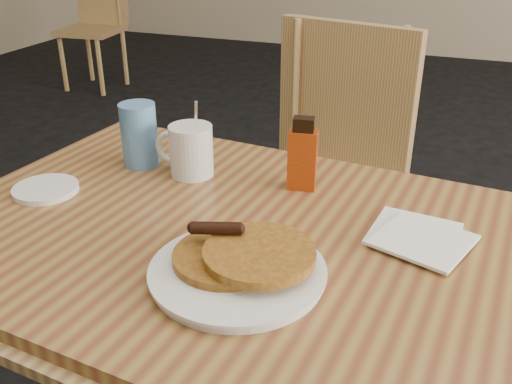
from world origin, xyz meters
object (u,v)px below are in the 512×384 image
at_px(chair_main_far, 333,162).
at_px(syrup_bottle, 303,156).
at_px(pancake_plate, 239,266).
at_px(main_table, 244,252).
at_px(coffee_mug, 190,150).
at_px(blue_tumbler, 139,135).
at_px(chair_wall_extra, 96,15).

height_order(chair_main_far, syrup_bottle, chair_main_far).
relative_size(chair_main_far, pancake_plate, 3.50).
relative_size(main_table, coffee_mug, 7.23).
bearing_deg(chair_main_far, pancake_plate, -71.94).
relative_size(main_table, chair_main_far, 1.29).
bearing_deg(pancake_plate, main_table, 108.87).
bearing_deg(blue_tumbler, chair_main_far, 58.79).
relative_size(syrup_bottle, blue_tumbler, 1.08).
bearing_deg(syrup_bottle, coffee_mug, 174.89).
bearing_deg(chair_main_far, blue_tumbler, -106.65).
bearing_deg(syrup_bottle, chair_wall_extra, 121.88).
height_order(main_table, blue_tumbler, blue_tumbler).
bearing_deg(coffee_mug, syrup_bottle, 0.21).
bearing_deg(blue_tumbler, pancake_plate, -41.21).
bearing_deg(blue_tumbler, main_table, -31.02).
bearing_deg(main_table, coffee_mug, 136.74).
bearing_deg(coffee_mug, pancake_plate, -57.17).
xyz_separation_m(chair_main_far, syrup_bottle, (0.05, -0.52, 0.23)).
distance_m(main_table, pancake_plate, 0.15).
xyz_separation_m(pancake_plate, coffee_mug, (-0.25, 0.32, 0.04)).
distance_m(syrup_bottle, blue_tumbler, 0.38).
height_order(chair_main_far, blue_tumbler, chair_main_far).
distance_m(main_table, coffee_mug, 0.30).
height_order(main_table, chair_main_far, chair_main_far).
bearing_deg(chair_main_far, coffee_mug, -95.07).
relative_size(chair_wall_extra, coffee_mug, 5.20).
xyz_separation_m(main_table, chair_main_far, (-0.01, 0.74, -0.12)).
relative_size(chair_wall_extra, pancake_plate, 3.25).
xyz_separation_m(main_table, blue_tumbler, (-0.33, 0.20, 0.11)).
xyz_separation_m(coffee_mug, syrup_bottle, (0.25, 0.02, 0.01)).
bearing_deg(pancake_plate, chair_main_far, 93.50).
relative_size(coffee_mug, syrup_bottle, 1.14).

